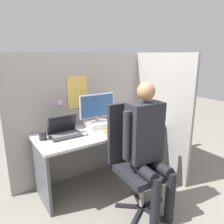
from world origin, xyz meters
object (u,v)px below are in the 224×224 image
carrot_toy (108,132)px  office_chair (135,157)px  stapler (145,118)px  laptop (64,132)px  monitor (97,108)px  pen_cup (43,136)px  paper_box (98,124)px  person (148,143)px

carrot_toy → office_chair: office_chair is taller
stapler → laptop: bearing=177.7°
monitor → laptop: (-0.46, -0.06, -0.20)m
office_chair → pen_cup: (-0.76, 0.63, 0.20)m
laptop → pen_cup: bearing=176.7°
carrot_toy → pen_cup: bearing=160.9°
laptop → office_chair: bearing=-49.4°
monitor → office_chair: monitor is taller
paper_box → laptop: bearing=-172.7°
office_chair → person: person is taller
laptop → office_chair: (0.53, -0.61, -0.20)m
paper_box → laptop: 0.47m
carrot_toy → monitor: bearing=84.6°
carrot_toy → pen_cup: size_ratio=1.52×
laptop → office_chair: office_chair is taller
office_chair → person: 0.27m
laptop → pen_cup: size_ratio=3.49×
monitor → stapler: monitor is taller
monitor → stapler: 0.75m
person → paper_box: bearing=95.1°
stapler → office_chair: bearing=-138.5°
laptop → person: bearing=-55.4°
paper_box → monitor: bearing=90.0°
monitor → pen_cup: bearing=-176.0°
laptop → pen_cup: laptop is taller
stapler → person: bearing=-130.6°
pen_cup → laptop: bearing=-3.3°
paper_box → stapler: size_ratio=2.03×
stapler → office_chair: 0.87m
paper_box → pen_cup: (-0.70, -0.05, 0.01)m
monitor → person: size_ratio=0.34×
office_chair → stapler: bearing=41.5°
office_chair → carrot_toy: bearing=102.7°
paper_box → monitor: 0.21m
monitor → pen_cup: size_ratio=4.78×
paper_box → person: size_ratio=0.22×
carrot_toy → person: (0.10, -0.56, 0.04)m
carrot_toy → person: 0.57m
monitor → pen_cup: 0.73m
laptop → stapler: laptop is taller
laptop → pen_cup: 0.24m
office_chair → person: (0.01, -0.17, 0.22)m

